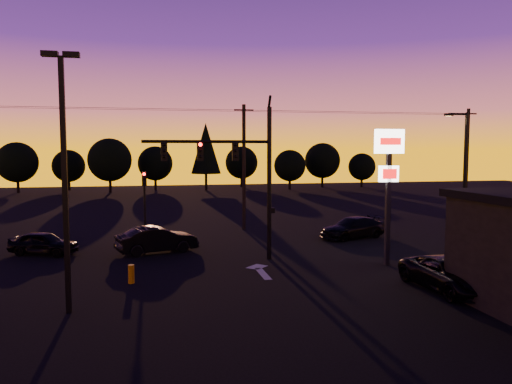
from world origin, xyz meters
TOP-DOWN VIEW (x-y plane):
  - ground at (0.00, 0.00)m, footprint 120.00×120.00m
  - lane_arrow at (0.50, 1.67)m, footprint 1.20×3.10m
  - traffic_signal_mast at (-0.10, 3.99)m, footprint 6.79×0.52m
  - secondary_signal at (-5.00, 11.49)m, footprint 0.30×0.31m
  - parking_lot_light at (-7.50, -3.00)m, footprint 1.25×0.30m
  - pylon_sign at (7.00, 1.50)m, footprint 1.50×0.28m
  - streetlight at (13.91, 5.50)m, footprint 1.55×0.35m
  - utility_pole_1 at (2.00, 14.00)m, footprint 1.40×0.26m
  - utility_pole_2 at (20.00, 14.00)m, footprint 1.40×0.26m
  - power_wires at (2.00, 14.00)m, footprint 36.00×1.22m
  - bollard at (-5.47, 0.57)m, footprint 0.27×0.27m
  - tree_0 at (-22.00, 50.00)m, footprint 5.36×5.36m
  - tree_1 at (-16.00, 53.00)m, footprint 4.54×4.54m
  - tree_2 at (-10.00, 48.00)m, footprint 5.77×5.78m
  - tree_3 at (-4.00, 52.00)m, footprint 4.95×4.95m
  - tree_4 at (3.00, 49.00)m, footprint 4.18×4.18m
  - tree_5 at (9.00, 54.00)m, footprint 4.95×4.95m
  - tree_6 at (15.00, 48.00)m, footprint 4.54×4.54m
  - tree_7 at (21.00, 51.00)m, footprint 5.36×5.36m
  - tree_8 at (27.00, 50.00)m, footprint 4.12×4.12m
  - car_left at (-10.46, 7.70)m, footprint 4.06×2.81m
  - car_mid at (-4.29, 6.92)m, footprint 4.75×2.82m
  - car_right at (8.33, 9.03)m, footprint 5.04×3.32m
  - suv_parked at (7.44, -3.29)m, footprint 2.55×5.00m

SIDE VIEW (x-z plane):
  - ground at x=0.00m, z-range 0.00..0.00m
  - lane_arrow at x=0.50m, z-range 0.00..0.01m
  - bollard at x=-5.47m, z-range 0.00..0.81m
  - car_left at x=-10.46m, z-range 0.00..1.28m
  - suv_parked at x=7.44m, z-range 0.00..1.35m
  - car_right at x=8.33m, z-range 0.00..1.36m
  - car_mid at x=-4.29m, z-range 0.00..1.48m
  - secondary_signal at x=-5.00m, z-range 0.69..5.04m
  - tree_8 at x=27.00m, z-range 0.53..5.71m
  - tree_1 at x=-16.00m, z-range 0.58..6.29m
  - tree_6 at x=15.00m, z-range 0.58..6.29m
  - tree_3 at x=-4.00m, z-range 0.63..6.86m
  - tree_5 at x=9.00m, z-range 0.63..6.86m
  - tree_0 at x=-22.00m, z-range 0.69..7.43m
  - tree_7 at x=21.00m, z-range 0.69..7.43m
  - tree_2 at x=-10.00m, z-range 0.74..8.00m
  - streetlight at x=13.91m, z-range 0.42..8.42m
  - utility_pole_1 at x=2.00m, z-range 0.09..9.09m
  - utility_pole_2 at x=20.00m, z-range 0.09..9.09m
  - pylon_sign at x=7.00m, z-range 1.51..8.31m
  - traffic_signal_mast at x=-0.10m, z-range 0.65..9.23m
  - parking_lot_light at x=-7.50m, z-range 0.70..9.84m
  - tree_4 at x=3.00m, z-range 1.18..10.68m
  - power_wires at x=2.00m, z-range 8.53..8.60m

